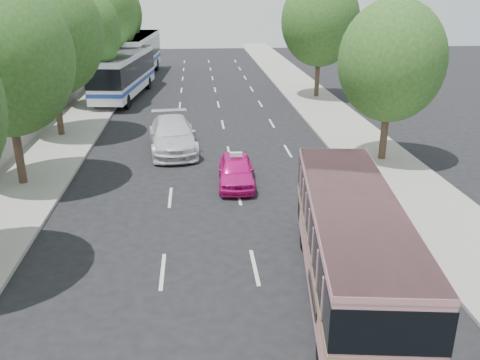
{
  "coord_description": "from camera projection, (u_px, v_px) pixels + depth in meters",
  "views": [
    {
      "loc": [
        -0.7,
        -15.96,
        8.3
      ],
      "look_at": [
        0.85,
        1.62,
        1.6
      ],
      "focal_mm": 38.0,
      "sensor_mm": 36.0,
      "label": 1
    }
  ],
  "objects": [
    {
      "name": "tree_left_c",
      "position": [
        49.0,
        30.0,
        27.96
      ],
      "size": [
        6.0,
        6.0,
        9.35
      ],
      "color": "#38281E",
      "rests_on": "ground"
    },
    {
      "name": "tree_left_f",
      "position": [
        113.0,
        12.0,
        50.35
      ],
      "size": [
        5.88,
        5.88,
        9.16
      ],
      "color": "#38281E",
      "rests_on": "ground"
    },
    {
      "name": "pink_bus",
      "position": [
        351.0,
        237.0,
        14.04
      ],
      "size": [
        3.58,
        9.54,
        2.97
      ],
      "rotation": [
        0.0,
        0.0,
        -0.13
      ],
      "color": "#D5898F",
      "rests_on": "ground"
    },
    {
      "name": "tree_right_near",
      "position": [
        394.0,
        57.0,
        24.13
      ],
      "size": [
        5.1,
        5.1,
        7.95
      ],
      "color": "#38281E",
      "rests_on": "ground"
    },
    {
      "name": "tree_left_e",
      "position": [
        101.0,
        11.0,
        42.77
      ],
      "size": [
        6.3,
        6.3,
        9.82
      ],
      "color": "#38281E",
      "rests_on": "ground"
    },
    {
      "name": "ground",
      "position": [
        220.0,
        239.0,
        17.87
      ],
      "size": [
        120.0,
        120.0,
        0.0
      ],
      "primitive_type": "plane",
      "color": "black",
      "rests_on": "ground"
    },
    {
      "name": "tree_left_d",
      "position": [
        82.0,
        28.0,
        35.59
      ],
      "size": [
        5.52,
        5.52,
        8.6
      ],
      "color": "#38281E",
      "rests_on": "ground"
    },
    {
      "name": "pink_taxi",
      "position": [
        236.0,
        170.0,
        22.63
      ],
      "size": [
        1.76,
        3.98,
        1.33
      ],
      "primitive_type": "imported",
      "rotation": [
        0.0,
        0.0,
        -0.05
      ],
      "color": "#D81284",
      "rests_on": "ground"
    },
    {
      "name": "tree_right_far",
      "position": [
        322.0,
        18.0,
        38.73
      ],
      "size": [
        6.0,
        6.0,
        9.35
      ],
      "color": "#38281E",
      "rests_on": "ground"
    },
    {
      "name": "sidewalk_right",
      "position": [
        322.0,
        108.0,
        37.17
      ],
      "size": [
        4.0,
        90.0,
        0.12
      ],
      "primitive_type": "cube",
      "color": "#9E998E",
      "rests_on": "ground"
    },
    {
      "name": "sidewalk_left",
      "position": [
        85.0,
        112.0,
        35.76
      ],
      "size": [
        4.0,
        90.0,
        0.15
      ],
      "primitive_type": "cube",
      "color": "#9E998E",
      "rests_on": "ground"
    },
    {
      "name": "white_pickup",
      "position": [
        173.0,
        135.0,
        27.37
      ],
      "size": [
        2.97,
        6.1,
        1.71
      ],
      "primitive_type": "imported",
      "rotation": [
        0.0,
        0.0,
        0.1
      ],
      "color": "silver",
      "rests_on": "ground"
    },
    {
      "name": "tour_coach_rear",
      "position": [
        136.0,
        52.0,
        49.36
      ],
      "size": [
        3.77,
        13.61,
        4.03
      ],
      "rotation": [
        0.0,
        0.0,
        -0.07
      ],
      "color": "silver",
      "rests_on": "ground"
    },
    {
      "name": "tour_coach_front",
      "position": [
        124.0,
        71.0,
        40.13
      ],
      "size": [
        3.9,
        11.99,
        3.52
      ],
      "rotation": [
        0.0,
        0.0,
        -0.12
      ],
      "color": "silver",
      "rests_on": "ground"
    },
    {
      "name": "taxi_roof_sign",
      "position": [
        236.0,
        154.0,
        22.36
      ],
      "size": [
        0.56,
        0.21,
        0.18
      ],
      "primitive_type": "cube",
      "rotation": [
        0.0,
        0.0,
        -0.05
      ],
      "color": "silver",
      "rests_on": "pink_taxi"
    },
    {
      "name": "tree_left_b",
      "position": [
        4.0,
        53.0,
        20.64
      ],
      "size": [
        5.7,
        5.7,
        8.88
      ],
      "color": "#38281E",
      "rests_on": "ground"
    },
    {
      "name": "low_wall",
      "position": [
        57.0,
        101.0,
        35.32
      ],
      "size": [
        0.3,
        90.0,
        1.5
      ],
      "primitive_type": "cube",
      "color": "#9E998E",
      "rests_on": "sidewalk_left"
    }
  ]
}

